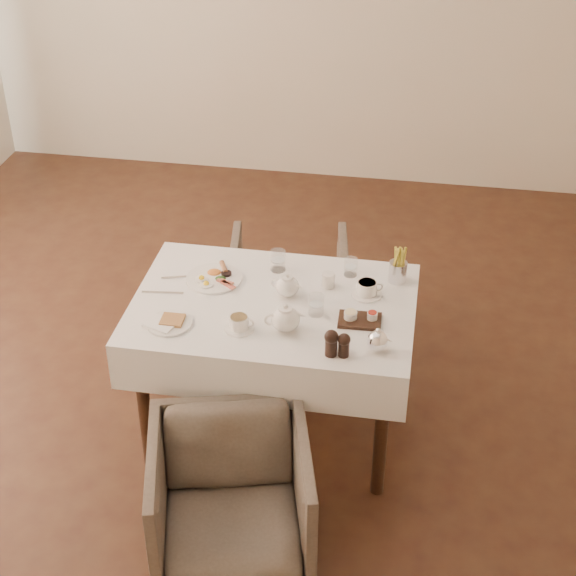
# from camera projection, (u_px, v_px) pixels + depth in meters

# --- Properties ---
(table) EXTENTS (1.28, 0.88, 0.75)m
(table) POSITION_uv_depth(u_px,v_px,m) (274.00, 323.00, 4.06)
(table) COLOR black
(table) RESTS_ON ground
(armchair_near) EXTENTS (0.79, 0.80, 0.60)m
(armchair_near) POSITION_uv_depth(u_px,v_px,m) (231.00, 499.00, 3.61)
(armchair_near) COLOR #493E36
(armchair_near) RESTS_ON ground
(armchair_far) EXTENTS (0.73, 0.74, 0.60)m
(armchair_far) POSITION_uv_depth(u_px,v_px,m) (289.00, 292.00, 4.89)
(armchair_far) COLOR #493E36
(armchair_far) RESTS_ON ground
(breakfast_plate) EXTENTS (0.27, 0.27, 0.03)m
(breakfast_plate) POSITION_uv_depth(u_px,v_px,m) (215.00, 277.00, 4.15)
(breakfast_plate) COLOR white
(breakfast_plate) RESTS_ON table
(side_plate) EXTENTS (0.21, 0.20, 0.02)m
(side_plate) POSITION_uv_depth(u_px,v_px,m) (167.00, 323.00, 3.84)
(side_plate) COLOR white
(side_plate) RESTS_ON table
(teapot_centre) EXTENTS (0.17, 0.14, 0.12)m
(teapot_centre) POSITION_uv_depth(u_px,v_px,m) (287.00, 285.00, 4.01)
(teapot_centre) COLOR white
(teapot_centre) RESTS_ON table
(teapot_front) EXTENTS (0.20, 0.18, 0.14)m
(teapot_front) POSITION_uv_depth(u_px,v_px,m) (286.00, 317.00, 3.78)
(teapot_front) COLOR white
(teapot_front) RESTS_ON table
(creamer) EXTENTS (0.08, 0.08, 0.07)m
(creamer) POSITION_uv_depth(u_px,v_px,m) (328.00, 280.00, 4.08)
(creamer) COLOR white
(creamer) RESTS_ON table
(teacup_near) EXTENTS (0.13, 0.13, 0.06)m
(teacup_near) POSITION_uv_depth(u_px,v_px,m) (239.00, 323.00, 3.81)
(teacup_near) COLOR white
(teacup_near) RESTS_ON table
(teacup_far) EXTENTS (0.14, 0.14, 0.07)m
(teacup_far) POSITION_uv_depth(u_px,v_px,m) (367.00, 289.00, 4.03)
(teacup_far) COLOR white
(teacup_far) RESTS_ON table
(glass_left) EXTENTS (0.09, 0.09, 0.10)m
(glass_left) POSITION_uv_depth(u_px,v_px,m) (278.00, 261.00, 4.20)
(glass_left) COLOR silver
(glass_left) RESTS_ON table
(glass_mid) EXTENTS (0.08, 0.08, 0.10)m
(glass_mid) POSITION_uv_depth(u_px,v_px,m) (316.00, 305.00, 3.89)
(glass_mid) COLOR silver
(glass_mid) RESTS_ON table
(glass_right) EXTENTS (0.08, 0.08, 0.09)m
(glass_right) POSITION_uv_depth(u_px,v_px,m) (351.00, 267.00, 4.16)
(glass_right) COLOR silver
(glass_right) RESTS_ON table
(condiment_board) EXTENTS (0.19, 0.13, 0.05)m
(condiment_board) POSITION_uv_depth(u_px,v_px,m) (359.00, 319.00, 3.86)
(condiment_board) COLOR black
(condiment_board) RESTS_ON table
(pepper_mill_left) EXTENTS (0.07, 0.07, 0.12)m
(pepper_mill_left) POSITION_uv_depth(u_px,v_px,m) (331.00, 343.00, 3.64)
(pepper_mill_left) COLOR black
(pepper_mill_left) RESTS_ON table
(pepper_mill_right) EXTENTS (0.07, 0.07, 0.11)m
(pepper_mill_right) POSITION_uv_depth(u_px,v_px,m) (344.00, 345.00, 3.64)
(pepper_mill_right) COLOR black
(pepper_mill_right) RESTS_ON table
(silver_pot) EXTENTS (0.11, 0.09, 0.11)m
(silver_pot) POSITION_uv_depth(u_px,v_px,m) (378.00, 339.00, 3.66)
(silver_pot) COLOR white
(silver_pot) RESTS_ON table
(fries_cup) EXTENTS (0.08, 0.08, 0.18)m
(fries_cup) POSITION_uv_depth(u_px,v_px,m) (398.00, 266.00, 4.10)
(fries_cup) COLOR silver
(fries_cup) RESTS_ON table
(cutlery_fork) EXTENTS (0.19, 0.07, 0.00)m
(cutlery_fork) POSITION_uv_depth(u_px,v_px,m) (182.00, 277.00, 4.17)
(cutlery_fork) COLOR silver
(cutlery_fork) RESTS_ON table
(cutlery_knife) EXTENTS (0.19, 0.04, 0.00)m
(cutlery_knife) POSITION_uv_depth(u_px,v_px,m) (163.00, 293.00, 4.06)
(cutlery_knife) COLOR silver
(cutlery_knife) RESTS_ON table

